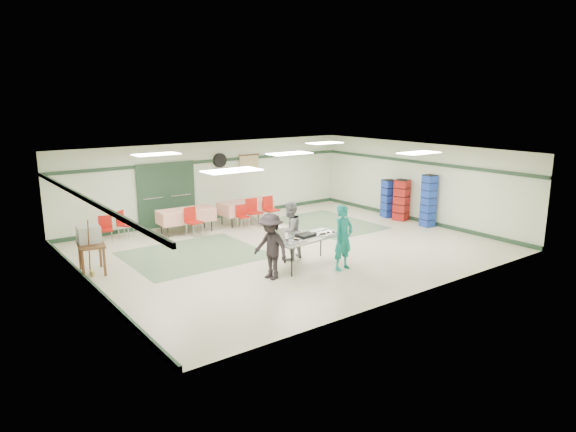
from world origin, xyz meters
TOP-DOWN VIEW (x-y plane):
  - floor at (0.00, 0.00)m, footprint 11.00×11.00m
  - ceiling at (0.00, 0.00)m, footprint 11.00×11.00m
  - wall_back at (0.00, 4.50)m, footprint 11.00×0.00m
  - wall_front at (0.00, -4.50)m, footprint 11.00×0.00m
  - wall_left at (-5.50, 0.00)m, footprint 0.00×9.00m
  - wall_right at (5.50, 0.00)m, footprint 0.00×9.00m
  - trim_back at (0.00, 4.47)m, footprint 11.00×0.06m
  - baseboard_back at (0.00, 4.47)m, footprint 11.00×0.06m
  - trim_left at (-5.47, 0.00)m, footprint 0.06×9.00m
  - baseboard_left at (-5.47, 0.00)m, footprint 0.06×9.00m
  - trim_right at (5.47, 0.00)m, footprint 0.06×9.00m
  - baseboard_right at (5.47, 0.00)m, footprint 0.06×9.00m
  - green_patch_a at (-2.50, 1.00)m, footprint 3.50×3.00m
  - green_patch_b at (2.80, 1.50)m, footprint 2.50×3.50m
  - double_door_left at (-2.20, 4.44)m, footprint 0.90×0.06m
  - double_door_right at (-1.25, 4.44)m, footprint 0.90×0.06m
  - door_frame at (-1.73, 4.42)m, footprint 2.00×0.03m
  - wall_fan at (0.30, 4.44)m, footprint 0.50×0.10m
  - scroll_banner at (1.50, 4.44)m, footprint 0.80×0.02m
  - serving_table at (-0.62, -1.58)m, footprint 2.06×1.04m
  - sheet_tray_right at (-0.06, -1.63)m, footprint 0.67×0.54m
  - sheet_tray_mid at (-0.64, -1.43)m, footprint 0.61×0.50m
  - sheet_tray_left at (-1.19, -1.74)m, footprint 0.65×0.52m
  - baking_pan at (-0.64, -1.55)m, footprint 0.52×0.36m
  - foam_box_stack at (-1.46, -1.51)m, footprint 0.25×0.24m
  - volunteer_teal at (-0.07, -2.32)m, footprint 0.64×0.46m
  - volunteer_grey at (-0.64, -0.88)m, footprint 0.88×0.76m
  - volunteer_dark at (-1.90, -1.81)m, footprint 0.75×1.10m
  - dining_table_a at (0.59, 3.28)m, footprint 1.88×0.91m
  - dining_table_b at (-1.61, 3.28)m, footprint 1.78×0.87m
  - chair_a at (0.53, 2.72)m, footprint 0.44×0.44m
  - chair_b at (0.10, 2.70)m, footprint 0.38×0.38m
  - chair_c at (1.20, 2.72)m, footprint 0.47×0.47m
  - chair_d at (-1.68, 2.71)m, footprint 0.51×0.51m
  - chair_loose_a at (-3.46, 3.74)m, footprint 0.56×0.56m
  - chair_loose_b at (-4.05, 3.55)m, footprint 0.47×0.47m
  - crate_stack_blue_a at (5.15, 0.98)m, footprint 0.50×0.50m
  - crate_stack_red at (5.15, 0.37)m, footprint 0.54×0.54m
  - crate_stack_blue_b at (5.15, -0.77)m, footprint 0.43×0.43m
  - printer_table at (-5.15, 1.13)m, footprint 0.75×1.01m
  - office_printer at (-5.15, 1.23)m, footprint 0.55×0.50m
  - broom at (-5.23, 0.99)m, footprint 0.07×0.22m

SIDE VIEW (x-z plane):
  - floor at x=0.00m, z-range 0.00..0.00m
  - green_patch_a at x=-2.50m, z-range 0.00..0.01m
  - green_patch_b at x=2.80m, z-range 0.00..0.01m
  - baseboard_back at x=0.00m, z-range 0.00..0.12m
  - baseboard_left at x=-5.47m, z-range 0.00..0.12m
  - baseboard_right at x=5.47m, z-range 0.00..0.12m
  - chair_b at x=0.10m, z-range 0.08..0.86m
  - chair_loose_b at x=-4.05m, z-range 0.09..0.91m
  - chair_loose_a at x=-3.46m, z-range 0.10..0.96m
  - chair_d at x=-1.68m, z-range 0.10..1.02m
  - chair_a at x=0.53m, z-range 0.10..1.03m
  - chair_c at x=1.20m, z-range 0.11..1.03m
  - dining_table_b at x=-1.61m, z-range 0.19..0.95m
  - dining_table_a at x=0.59m, z-range 0.19..0.95m
  - printer_table at x=-5.15m, z-range 0.27..1.02m
  - crate_stack_blue_a at x=5.15m, z-range 0.00..1.35m
  - broom at x=-5.23m, z-range 0.03..1.38m
  - crate_stack_red at x=5.15m, z-range 0.00..1.43m
  - serving_table at x=-0.62m, z-range 0.34..1.10m
  - sheet_tray_right at x=-0.06m, z-range 0.76..0.78m
  - sheet_tray_mid at x=-0.64m, z-range 0.76..0.78m
  - sheet_tray_left at x=-1.19m, z-range 0.76..0.78m
  - volunteer_grey at x=-0.64m, z-range 0.00..1.55m
  - volunteer_dark at x=-1.90m, z-range 0.00..1.57m
  - baking_pan at x=-0.64m, z-range 0.76..0.84m
  - volunteer_teal at x=-0.07m, z-range 0.00..1.63m
  - crate_stack_blue_b at x=5.15m, z-range 0.00..1.73m
  - foam_box_stack at x=-1.46m, z-range 0.76..1.13m
  - office_printer at x=-5.15m, z-range 0.74..1.15m
  - double_door_left at x=-2.20m, z-range 0.00..2.10m
  - double_door_right at x=-1.25m, z-range 0.00..2.10m
  - door_frame at x=-1.73m, z-range -0.02..2.12m
  - wall_back at x=0.00m, z-range -4.15..6.85m
  - wall_front at x=0.00m, z-range -4.15..6.85m
  - wall_left at x=-5.50m, z-range -3.15..5.85m
  - wall_right at x=5.50m, z-range -3.15..5.85m
  - scroll_banner at x=1.50m, z-range 1.55..2.15m
  - trim_back at x=0.00m, z-range 2.00..2.10m
  - trim_left at x=-5.47m, z-range 2.00..2.10m
  - trim_right at x=5.47m, z-range 2.00..2.10m
  - wall_fan at x=0.30m, z-range 1.80..2.30m
  - ceiling at x=0.00m, z-range 2.70..2.70m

